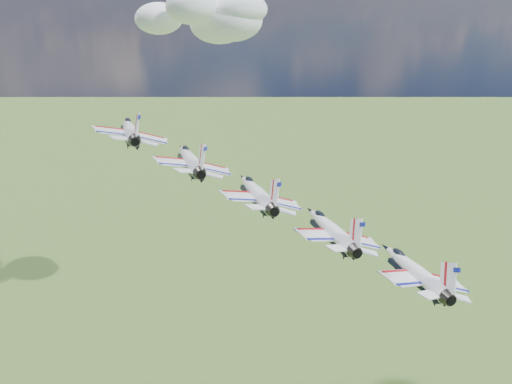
{
  "coord_description": "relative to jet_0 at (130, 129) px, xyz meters",
  "views": [
    {
      "loc": [
        -9.77,
        -80.29,
        185.28
      ],
      "look_at": [
        7.64,
        -5.53,
        157.34
      ],
      "focal_mm": 40.0,
      "sensor_mm": 36.0,
      "label": 1
    }
  ],
  "objects": [
    {
      "name": "jet_0",
      "position": [
        0.0,
        0.0,
        0.0
      ],
      "size": [
        13.31,
        17.43,
        7.58
      ],
      "primitive_type": null,
      "rotation": [
        0.0,
        0.25,
        0.08
      ],
      "color": "silver"
    },
    {
      "name": "jet_1",
      "position": [
        8.46,
        -7.99,
        -3.16
      ],
      "size": [
        13.31,
        17.43,
        7.58
      ],
      "primitive_type": null,
      "rotation": [
        0.0,
        0.25,
        0.08
      ],
      "color": "white"
    },
    {
      "name": "cloud_far",
      "position": [
        38.95,
        207.96,
        6.49
      ],
      "size": [
        61.99,
        48.71,
        24.35
      ],
      "primitive_type": "ellipsoid",
      "color": "white"
    },
    {
      "name": "jet_4",
      "position": [
        33.84,
        -31.95,
        -12.65
      ],
      "size": [
        13.31,
        17.43,
        7.58
      ],
      "primitive_type": null,
      "rotation": [
        0.0,
        0.25,
        0.08
      ],
      "color": "silver"
    },
    {
      "name": "jet_3",
      "position": [
        25.38,
        -23.97,
        -9.49
      ],
      "size": [
        13.31,
        17.43,
        7.58
      ],
      "primitive_type": null,
      "rotation": [
        0.0,
        0.25,
        0.08
      ],
      "color": "silver"
    },
    {
      "name": "jet_2",
      "position": [
        16.92,
        -15.98,
        -6.32
      ],
      "size": [
        13.31,
        17.43,
        7.58
      ],
      "primitive_type": null,
      "rotation": [
        0.0,
        0.25,
        0.08
      ],
      "color": "white"
    }
  ]
}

